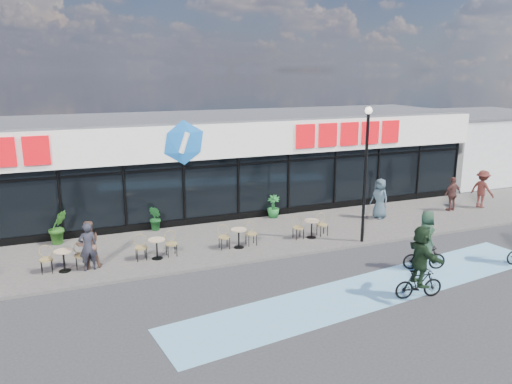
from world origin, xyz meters
TOP-DOWN VIEW (x-y plane):
  - ground at (0.00, 0.00)m, footprint 120.00×120.00m
  - sidewalk at (0.00, 4.50)m, footprint 44.00×5.00m
  - bike_lane at (4.00, -1.50)m, footprint 14.17×4.13m
  - building at (-0.00, 9.93)m, footprint 30.60×6.57m
  - neighbour_building at (20.50, 11.00)m, footprint 9.20×7.20m
  - lamp_post at (6.03, 2.30)m, footprint 0.28×0.28m
  - bistro_set_2 at (-5.04, 3.54)m, footprint 1.54×0.62m
  - bistro_set_3 at (-1.90, 3.54)m, footprint 1.54×0.62m
  - bistro_set_4 at (1.24, 3.54)m, footprint 1.54×0.62m
  - bistro_set_5 at (4.38, 3.54)m, footprint 1.54×0.62m
  - potted_plant_left at (-5.16, 6.52)m, footprint 0.91×0.83m
  - potted_plant_mid at (-1.32, 6.73)m, footprint 0.61×0.69m
  - potted_plant_right at (4.09, 6.67)m, footprint 0.80×0.80m
  - patron_left at (-4.25, 3.25)m, footprint 0.67×0.50m
  - patron_right at (-4.22, 3.46)m, footprint 0.87×0.71m
  - pedestrian_a at (8.57, 4.77)m, footprint 0.83×1.04m
  - pedestrian_b at (14.38, 4.45)m, footprint 0.89×1.31m
  - pedestrian_c at (12.58, 4.51)m, footprint 1.00×0.46m
  - cyclist_a at (6.55, -0.73)m, footprint 1.53×0.94m
  - cyclist_c at (4.88, -2.48)m, footprint 1.57×1.78m

SIDE VIEW (x-z plane):
  - ground at x=0.00m, z-range 0.00..0.00m
  - bike_lane at x=4.00m, z-range 0.00..0.01m
  - sidewalk at x=0.00m, z-range 0.00..0.10m
  - bistro_set_2 at x=-5.04m, z-range 0.11..1.01m
  - bistro_set_3 at x=-1.90m, z-range 0.11..1.01m
  - bistro_set_4 at x=1.24m, z-range 0.11..1.01m
  - bistro_set_5 at x=4.38m, z-range 0.11..1.01m
  - potted_plant_right at x=4.09m, z-range 0.10..1.14m
  - potted_plant_mid at x=-1.32m, z-range 0.10..1.18m
  - potted_plant_left at x=-5.16m, z-range 0.10..1.45m
  - cyclist_a at x=6.55m, z-range -0.14..1.97m
  - pedestrian_c at x=12.58m, z-range 0.10..1.77m
  - patron_left at x=-4.25m, z-range 0.10..1.78m
  - patron_right at x=-4.22m, z-range 0.10..1.78m
  - pedestrian_a at x=8.57m, z-range 0.10..1.95m
  - pedestrian_b at x=14.38m, z-range 0.10..1.97m
  - cyclist_c at x=4.88m, z-range -0.01..2.28m
  - neighbour_building at x=20.50m, z-range 0.01..4.12m
  - building at x=0.00m, z-range -0.04..4.71m
  - lamp_post at x=6.03m, z-range 0.59..5.89m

